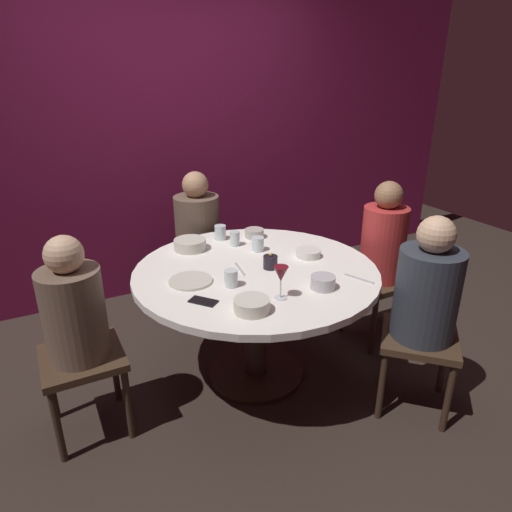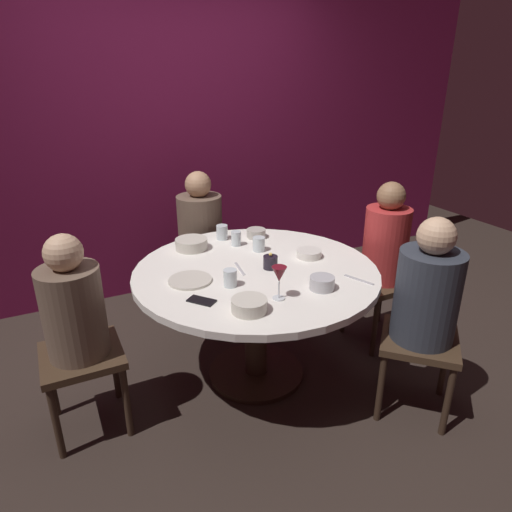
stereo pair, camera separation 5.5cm
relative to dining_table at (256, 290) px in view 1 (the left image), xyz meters
name	(u,v)px [view 1 (the left image)]	position (x,y,z in m)	size (l,w,h in m)	color
ground_plane	(256,373)	(0.00, 0.00, -0.60)	(8.00, 8.00, 0.00)	#2D231E
back_wall	(168,138)	(0.00, 1.55, 0.70)	(6.00, 0.10, 2.60)	maroon
dining_table	(256,290)	(0.00, 0.00, 0.00)	(1.42, 1.42, 0.74)	white
seated_diner_left	(75,317)	(-1.01, 0.00, 0.09)	(0.40, 0.40, 1.11)	#3F2D1E
seated_diner_back	(197,228)	(0.00, 0.96, 0.10)	(0.40, 0.40, 1.13)	#3F2D1E
seated_diner_right	(383,246)	(0.97, 0.00, 0.11)	(0.40, 0.40, 1.15)	#3F2D1E
seated_diner_front_right	(426,296)	(0.67, -0.67, 0.11)	(0.57, 0.57, 1.15)	#3F2D1E
candle_holder	(270,262)	(0.08, -0.03, 0.18)	(0.08, 0.08, 0.10)	black
wine_glass	(281,275)	(-0.06, -0.38, 0.27)	(0.08, 0.08, 0.18)	silver
dinner_plate	(191,281)	(-0.40, 0.01, 0.15)	(0.24, 0.24, 0.01)	beige
cell_phone	(203,301)	(-0.42, -0.24, 0.14)	(0.07, 0.14, 0.01)	black
bowl_serving_large	(323,282)	(0.20, -0.39, 0.18)	(0.13, 0.13, 0.07)	#B7B7BC
bowl_salad_center	(254,233)	(0.24, 0.47, 0.17)	(0.13, 0.13, 0.06)	#B2ADA3
bowl_small_white	(252,305)	(-0.25, -0.43, 0.17)	(0.17, 0.17, 0.06)	beige
bowl_sauce_side	(190,244)	(-0.23, 0.47, 0.17)	(0.21, 0.21, 0.07)	beige
bowl_rice_portion	(308,253)	(0.37, 0.01, 0.16)	(0.15, 0.15, 0.05)	silver
cup_near_candle	(220,233)	(0.01, 0.55, 0.19)	(0.08, 0.08, 0.10)	silver
cup_by_left_diner	(258,244)	(0.14, 0.25, 0.19)	(0.08, 0.08, 0.09)	silver
cup_by_right_diner	(231,278)	(-0.22, -0.14, 0.19)	(0.07, 0.07, 0.09)	silver
cup_center_front	(235,239)	(0.05, 0.40, 0.19)	(0.06, 0.06, 0.10)	silver
fork_near_plate	(240,269)	(-0.09, 0.04, 0.14)	(0.02, 0.18, 0.01)	#B7B7BC
knife_near_plate	(359,279)	(0.44, -0.39, 0.14)	(0.02, 0.18, 0.01)	#B7B7BC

